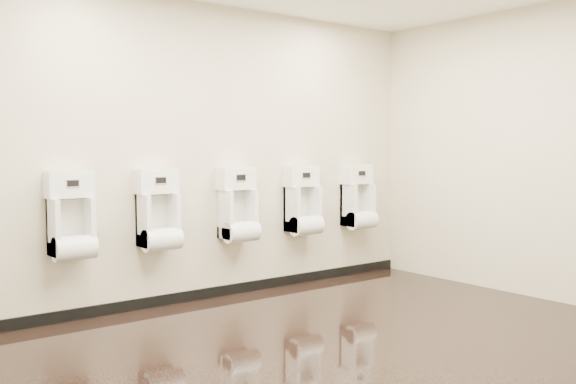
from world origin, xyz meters
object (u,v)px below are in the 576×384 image
urinal_2 (238,211)px  urinal_0 (72,223)px  urinal_1 (159,216)px  urinal_3 (303,206)px  urinal_4 (358,202)px

urinal_2 → urinal_0: bearing=180.0°
urinal_1 → urinal_3: (1.65, 0.00, 0.00)m
urinal_2 → urinal_3: same height
urinal_1 → urinal_4: bearing=0.0°
urinal_2 → urinal_3: bearing=0.0°
urinal_0 → urinal_2: same height
urinal_3 → urinal_0: bearing=180.0°
urinal_2 → urinal_3: size_ratio=1.00×
urinal_1 → urinal_4: same height
urinal_1 → urinal_2: (0.84, 0.00, 0.00)m
urinal_1 → urinal_2: 0.84m
urinal_0 → urinal_4: same height
urinal_3 → urinal_4: same height
urinal_0 → urinal_4: 3.22m
urinal_0 → urinal_2: 1.62m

